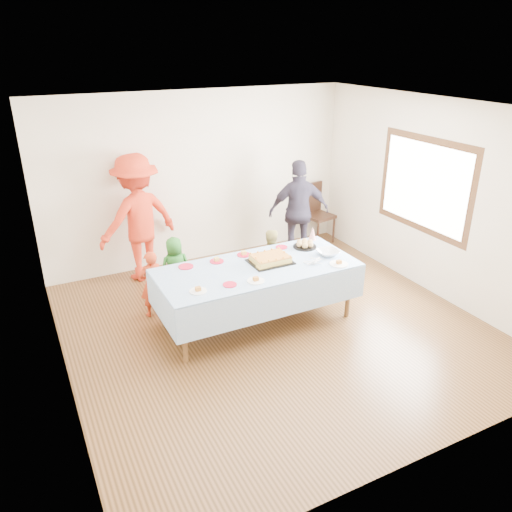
{
  "coord_description": "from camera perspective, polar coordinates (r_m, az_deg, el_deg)",
  "views": [
    {
      "loc": [
        -2.69,
        -4.79,
        3.38
      ],
      "look_at": [
        -0.11,
        0.3,
        0.89
      ],
      "focal_mm": 35.0,
      "sensor_mm": 36.0,
      "label": 1
    }
  ],
  "objects": [
    {
      "name": "adult_right",
      "position": [
        8.06,
        4.92,
        5.1
      ],
      "size": [
        1.05,
        0.68,
        1.67
      ],
      "primitive_type": "imported",
      "rotation": [
        0.0,
        0.0,
        2.84
      ],
      "color": "#2F2A3A",
      "rests_on": "ground"
    },
    {
      "name": "plate_white_right",
      "position": [
        6.34,
        9.45,
        -0.91
      ],
      "size": [
        0.23,
        0.23,
        0.01
      ],
      "primitive_type": "cylinder",
      "color": "white",
      "rests_on": "party_table"
    },
    {
      "name": "toddler_right",
      "position": [
        7.1,
        1.57,
        -0.58
      ],
      "size": [
        0.53,
        0.46,
        0.95
      ],
      "primitive_type": "imported",
      "rotation": [
        0.0,
        0.0,
        2.9
      ],
      "color": "tan",
      "rests_on": "ground"
    },
    {
      "name": "party_hat",
      "position": [
        7.04,
        6.48,
        2.58
      ],
      "size": [
        0.11,
        0.11,
        0.19
      ],
      "primitive_type": "cone",
      "color": "silver",
      "rests_on": "party_table"
    },
    {
      "name": "dining_chair",
      "position": [
        8.98,
        6.83,
        5.29
      ],
      "size": [
        0.53,
        0.53,
        1.05
      ],
      "rotation": [
        0.0,
        0.0,
        0.19
      ],
      "color": "black",
      "rests_on": "ground"
    },
    {
      "name": "ground",
      "position": [
        6.45,
        2.12,
        -8.04
      ],
      "size": [
        5.0,
        5.0,
        0.0
      ],
      "primitive_type": "plane",
      "color": "#432B13",
      "rests_on": "ground"
    },
    {
      "name": "room_walls",
      "position": [
        5.75,
        2.84,
        7.32
      ],
      "size": [
        5.04,
        5.04,
        2.72
      ],
      "color": "beige",
      "rests_on": "ground"
    },
    {
      "name": "toddler_mid",
      "position": [
        7.03,
        -9.19,
        -1.36
      ],
      "size": [
        0.44,
        0.29,
        0.9
      ],
      "primitive_type": "imported",
      "rotation": [
        0.0,
        0.0,
        3.12
      ],
      "color": "#266D24",
      "rests_on": "ground"
    },
    {
      "name": "plate_red_far_d",
      "position": [
        6.77,
        2.94,
        1.02
      ],
      "size": [
        0.16,
        0.16,
        0.01
      ],
      "primitive_type": "cylinder",
      "color": "red",
      "rests_on": "party_table"
    },
    {
      "name": "plate_red_near",
      "position": [
        5.75,
        -3.01,
        -3.28
      ],
      "size": [
        0.16,
        0.16,
        0.01
      ],
      "primitive_type": "cylinder",
      "color": "red",
      "rests_on": "party_table"
    },
    {
      "name": "plate_white_mid",
      "position": [
        5.82,
        -0.03,
        -2.86
      ],
      "size": [
        0.21,
        0.21,
        0.01
      ],
      "primitive_type": "cylinder",
      "color": "white",
      "rests_on": "party_table"
    },
    {
      "name": "adult_left",
      "position": [
        7.56,
        -13.34,
        4.23
      ],
      "size": [
        1.37,
        1.0,
        1.9
      ],
      "primitive_type": "imported",
      "rotation": [
        0.0,
        0.0,
        3.4
      ],
      "color": "red",
      "rests_on": "ground"
    },
    {
      "name": "fork_pile",
      "position": [
        6.31,
        6.53,
        -0.57
      ],
      "size": [
        0.24,
        0.18,
        0.07
      ],
      "primitive_type": null,
      "color": "white",
      "rests_on": "party_table"
    },
    {
      "name": "punch_bowl",
      "position": [
        6.58,
        8.22,
        0.38
      ],
      "size": [
        0.28,
        0.28,
        0.07
      ],
      "primitive_type": "imported",
      "color": "silver",
      "rests_on": "party_table"
    },
    {
      "name": "plate_white_left",
      "position": [
        5.63,
        -6.63,
        -4.0
      ],
      "size": [
        0.2,
        0.2,
        0.01
      ],
      "primitive_type": "cylinder",
      "color": "white",
      "rests_on": "party_table"
    },
    {
      "name": "toddler_left",
      "position": [
        6.63,
        -11.83,
        -3.13
      ],
      "size": [
        0.35,
        0.25,
        0.91
      ],
      "primitive_type": "imported",
      "rotation": [
        0.0,
        0.0,
        3.24
      ],
      "color": "#B43316",
      "rests_on": "ground"
    },
    {
      "name": "party_table",
      "position": [
        6.21,
        0.11,
        -1.7
      ],
      "size": [
        2.5,
        1.1,
        0.78
      ],
      "color": "brown",
      "rests_on": "ground"
    },
    {
      "name": "plate_red_far_c",
      "position": [
        6.52,
        -1.4,
        0.14
      ],
      "size": [
        0.18,
        0.18,
        0.01
      ],
      "primitive_type": "cylinder",
      "color": "red",
      "rests_on": "party_table"
    },
    {
      "name": "birthday_cake",
      "position": [
        6.3,
        1.65,
        -0.36
      ],
      "size": [
        0.53,
        0.41,
        0.09
      ],
      "color": "black",
      "rests_on": "party_table"
    },
    {
      "name": "plate_red_far_b",
      "position": [
        6.35,
        -4.51,
        -0.6
      ],
      "size": [
        0.18,
        0.18,
        0.01
      ],
      "primitive_type": "cylinder",
      "color": "red",
      "rests_on": "party_table"
    },
    {
      "name": "rolls_tray",
      "position": [
        6.79,
        5.6,
        1.32
      ],
      "size": [
        0.32,
        0.32,
        0.1
      ],
      "color": "black",
      "rests_on": "party_table"
    },
    {
      "name": "plate_red_far_a",
      "position": [
        6.24,
        -8.02,
        -1.2
      ],
      "size": [
        0.19,
        0.19,
        0.01
      ],
      "primitive_type": "cylinder",
      "color": "red",
      "rests_on": "party_table"
    }
  ]
}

